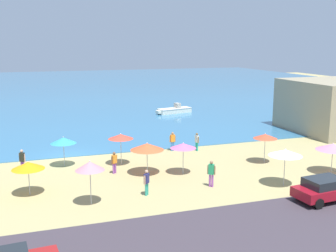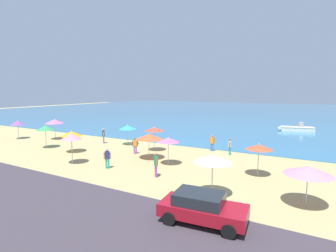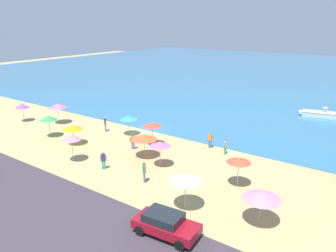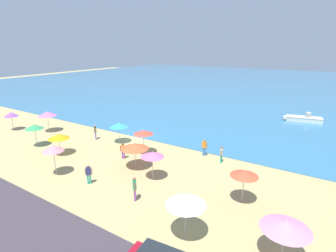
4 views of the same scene
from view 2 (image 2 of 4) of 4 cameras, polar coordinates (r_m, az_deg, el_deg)
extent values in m
plane|color=tan|center=(32.33, -5.06, -3.44)|extent=(160.00, 160.00, 0.00)
cube|color=teal|center=(83.38, 16.72, 3.14)|extent=(150.00, 110.00, 0.05)
cylinder|color=#B2B2B7|center=(27.28, -3.05, -3.20)|extent=(0.05, 0.05, 2.16)
cone|color=#EE4734|center=(27.07, -3.07, -0.67)|extent=(1.97, 1.97, 0.38)
sphere|color=silver|center=(27.04, -3.07, -0.22)|extent=(0.08, 0.08, 0.08)
cylinder|color=#B2B2B7|center=(36.64, -23.37, -1.04)|extent=(0.05, 0.05, 2.13)
cone|color=#D76798|center=(36.48, -23.47, 0.93)|extent=(2.22, 2.22, 0.51)
sphere|color=silver|center=(36.45, -23.50, 1.37)|extent=(0.08, 0.08, 0.08)
cylinder|color=#B2B2B7|center=(39.20, -29.80, -1.08)|extent=(0.05, 0.05, 1.88)
cone|color=purple|center=(39.06, -29.91, 0.61)|extent=(1.70, 1.70, 0.54)
sphere|color=silver|center=(39.03, -29.94, 1.05)|extent=(0.08, 0.08, 0.08)
cylinder|color=#B2B2B7|center=(20.43, 19.02, -7.51)|extent=(0.05, 0.05, 2.06)
cone|color=#E34E2F|center=(20.16, 19.16, -4.32)|extent=(1.90, 1.90, 0.36)
sphere|color=silver|center=(20.12, 19.19, -3.74)|extent=(0.08, 0.08, 0.08)
cylinder|color=#B2B2B7|center=(22.23, 0.05, -5.93)|extent=(0.05, 0.05, 2.00)
cone|color=pink|center=(21.99, 0.05, -3.05)|extent=(1.89, 1.89, 0.37)
sphere|color=silver|center=(21.95, 0.05, -2.50)|extent=(0.08, 0.08, 0.08)
cylinder|color=#B2B2B7|center=(31.63, -25.03, -2.53)|extent=(0.05, 0.05, 2.03)
cone|color=#369759|center=(31.45, -25.16, -0.35)|extent=(1.86, 1.86, 0.49)
sphere|color=silver|center=(31.42, -25.18, 0.14)|extent=(0.08, 0.08, 0.08)
cylinder|color=#B2B2B7|center=(24.20, -4.18, -4.97)|extent=(0.05, 0.05, 1.88)
cone|color=#F45A30|center=(23.98, -4.20, -2.32)|extent=(2.45, 2.45, 0.49)
sphere|color=silver|center=(23.93, -4.21, -1.66)|extent=(0.08, 0.08, 0.08)
cylinder|color=#B2B2B7|center=(15.99, 9.58, -11.29)|extent=(0.05, 0.05, 2.14)
cone|color=white|center=(15.64, 9.69, -7.02)|extent=(2.26, 2.26, 0.42)
sphere|color=silver|center=(15.58, 9.71, -6.16)|extent=(0.08, 0.08, 0.08)
cylinder|color=#B2B2B7|center=(30.61, -8.75, -2.34)|extent=(0.05, 0.05, 1.88)
cone|color=teal|center=(30.43, -8.80, -0.25)|extent=(2.00, 2.00, 0.48)
sphere|color=silver|center=(30.40, -8.81, 0.25)|extent=(0.08, 0.08, 0.08)
cylinder|color=#B2B2B7|center=(23.92, -20.17, -5.20)|extent=(0.05, 0.05, 2.18)
cone|color=pink|center=(23.68, -20.32, -2.11)|extent=(1.73, 1.73, 0.54)
sphere|color=silver|center=(23.63, -20.35, -1.40)|extent=(0.08, 0.08, 0.08)
cylinder|color=#B2B2B7|center=(16.41, 27.95, -12.21)|extent=(0.05, 0.05, 1.82)
cone|color=pink|center=(16.09, 28.20, -8.54)|extent=(2.47, 2.47, 0.47)
sphere|color=silver|center=(16.02, 28.26, -7.63)|extent=(0.08, 0.08, 0.08)
cylinder|color=#B2B2B7|center=(28.40, -20.18, -3.67)|extent=(0.05, 0.05, 1.74)
cone|color=orange|center=(28.22, -20.28, -1.57)|extent=(2.05, 2.05, 0.47)
sphere|color=silver|center=(28.18, -20.31, -1.04)|extent=(0.08, 0.08, 0.08)
cylinder|color=#924DA5|center=(26.34, -7.35, -5.19)|extent=(0.14, 0.14, 0.78)
cylinder|color=#924DA5|center=(26.32, -6.96, -5.19)|extent=(0.14, 0.14, 0.78)
cube|color=orange|center=(26.18, -7.18, -3.69)|extent=(0.42, 0.37, 0.62)
sphere|color=brown|center=(26.10, -7.20, -2.75)|extent=(0.22, 0.22, 0.22)
cylinder|color=brown|center=(26.22, -7.70, -3.80)|extent=(0.09, 0.09, 0.56)
cylinder|color=brown|center=(26.17, -6.66, -3.80)|extent=(0.09, 0.09, 0.56)
cylinder|color=#994AA4|center=(19.24, -2.58, -9.87)|extent=(0.14, 0.14, 0.88)
cylinder|color=#994AA4|center=(19.40, -2.71, -9.71)|extent=(0.14, 0.14, 0.88)
cube|color=#269761|center=(19.10, -2.66, -7.54)|extent=(0.41, 0.41, 0.69)
sphere|color=#9A7052|center=(18.98, -2.67, -6.15)|extent=(0.22, 0.22, 0.22)
cylinder|color=#9A7052|center=(18.89, -2.48, -7.87)|extent=(0.09, 0.09, 0.62)
cylinder|color=#9A7052|center=(19.34, -2.83, -7.51)|extent=(0.09, 0.09, 0.62)
cylinder|color=teal|center=(21.87, -13.28, -8.01)|extent=(0.14, 0.14, 0.80)
cylinder|color=teal|center=(21.88, -12.81, -7.98)|extent=(0.14, 0.14, 0.80)
cube|color=navy|center=(21.69, -13.10, -6.18)|extent=(0.41, 0.41, 0.63)
sphere|color=tan|center=(21.59, -13.14, -5.03)|extent=(0.22, 0.22, 0.22)
cylinder|color=tan|center=(21.69, -13.73, -6.34)|extent=(0.09, 0.09, 0.57)
cylinder|color=tan|center=(21.73, -12.46, -6.27)|extent=(0.09, 0.09, 0.57)
cylinder|color=purple|center=(32.08, -13.81, -2.95)|extent=(0.14, 0.14, 0.85)
cylinder|color=purple|center=(32.26, -13.84, -2.90)|extent=(0.14, 0.14, 0.85)
cube|color=black|center=(32.04, -13.87, -1.58)|extent=(0.42, 0.40, 0.67)
sphere|color=tan|center=(31.97, -13.90, -0.76)|extent=(0.22, 0.22, 0.22)
cylinder|color=tan|center=(31.81, -13.82, -1.74)|extent=(0.09, 0.09, 0.61)
cylinder|color=tan|center=(32.29, -13.91, -1.61)|extent=(0.09, 0.09, 0.61)
cylinder|color=#3F79C4|center=(27.68, 9.38, -4.55)|extent=(0.14, 0.14, 0.82)
cylinder|color=#3F79C4|center=(27.62, 9.73, -4.59)|extent=(0.14, 0.14, 0.82)
cube|color=orange|center=(27.50, 9.59, -3.07)|extent=(0.36, 0.22, 0.65)
sphere|color=#A27353|center=(27.42, 9.61, -2.14)|extent=(0.22, 0.22, 0.22)
cylinder|color=#A27353|center=(27.59, 9.12, -3.13)|extent=(0.09, 0.09, 0.59)
cylinder|color=#A27353|center=(27.44, 10.06, -3.21)|extent=(0.09, 0.09, 0.59)
cylinder|color=teal|center=(26.33, 13.25, -5.34)|extent=(0.14, 0.14, 0.77)
cylinder|color=teal|center=(26.51, 13.29, -5.26)|extent=(0.14, 0.14, 0.77)
cube|color=silver|center=(26.27, 13.32, -3.83)|extent=(0.28, 0.39, 0.61)
sphere|color=brown|center=(26.19, 13.35, -2.89)|extent=(0.22, 0.22, 0.22)
cylinder|color=brown|center=(26.05, 13.26, -4.04)|extent=(0.09, 0.09, 0.55)
cylinder|color=brown|center=(26.52, 13.37, -3.83)|extent=(0.09, 0.09, 0.55)
cube|color=maroon|center=(13.02, 7.65, -17.71)|extent=(4.18, 2.16, 0.59)
cube|color=#1E2328|center=(12.85, 6.80, -15.32)|extent=(2.39, 1.78, 0.53)
cylinder|color=black|center=(13.64, 14.52, -18.05)|extent=(0.66, 0.28, 0.64)
cylinder|color=black|center=(12.14, 13.08, -21.42)|extent=(0.66, 0.28, 0.64)
cylinder|color=black|center=(14.27, 3.11, -16.58)|extent=(0.66, 0.28, 0.64)
cylinder|color=black|center=(12.85, 0.24, -19.47)|extent=(0.66, 0.28, 0.64)
cube|color=silver|center=(44.81, 26.32, -0.64)|extent=(4.89, 2.48, 0.59)
cube|color=silver|center=(44.44, 23.10, -0.44)|extent=(0.61, 0.91, 0.36)
cube|color=silver|center=(44.77, 26.35, -0.21)|extent=(4.91, 2.56, 0.08)
cube|color=#B2AD9E|center=(44.81, 26.96, 0.18)|extent=(0.78, 1.01, 0.73)
camera|label=1|loc=(23.19, -84.64, 8.89)|focal=45.00mm
camera|label=3|loc=(8.91, 150.16, 37.99)|focal=35.00mm
camera|label=4|loc=(5.33, 52.04, 56.18)|focal=28.00mm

